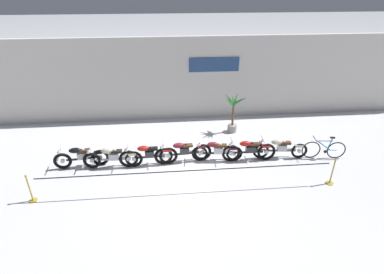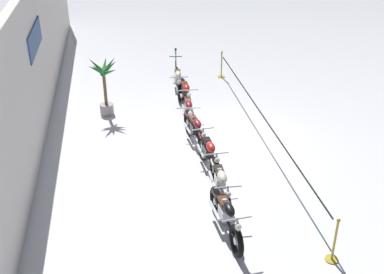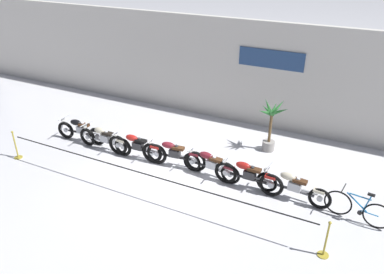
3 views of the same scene
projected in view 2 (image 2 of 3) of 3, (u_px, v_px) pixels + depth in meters
ground_plane at (217, 143)px, 14.18m from camera, size 120.00×120.00×0.00m
back_wall at (25, 88)px, 12.44m from camera, size 28.00×0.29×4.20m
motorcycle_black_0 at (226, 216)px, 10.38m from camera, size 2.11×0.62×0.92m
motorcycle_cream_1 at (220, 184)px, 11.47m from camera, size 2.32×0.62×0.92m
motorcycle_red_2 at (209, 154)px, 12.66m from camera, size 2.31×0.62×0.95m
motorcycle_maroon_3 at (195, 131)px, 13.84m from camera, size 2.33×0.63×0.95m
motorcycle_maroon_4 at (188, 111)px, 15.03m from camera, size 2.07×0.62×0.91m
motorcycle_red_5 at (186, 94)px, 16.16m from camera, size 2.21×0.62×0.95m
motorcycle_cream_6 at (178, 80)px, 17.32m from camera, size 2.25×0.62×0.91m
bicycle at (176, 65)px, 18.93m from camera, size 1.77×0.48×0.98m
potted_palm_left_of_row at (105, 84)px, 15.41m from camera, size 1.07×0.97×1.94m
stanchion_far_left at (276, 141)px, 12.78m from camera, size 10.34×0.28×1.05m
stanchion_mid_left at (221, 68)px, 18.71m from camera, size 0.28×0.28×1.05m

